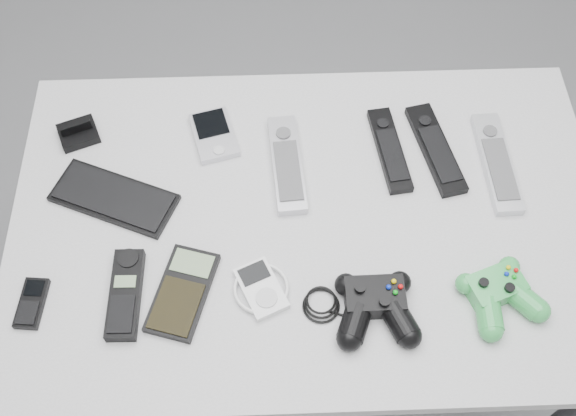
{
  "coord_description": "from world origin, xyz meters",
  "views": [
    {
      "loc": [
        0.02,
        -0.74,
        1.88
      ],
      "look_at": [
        0.04,
        -0.08,
        0.79
      ],
      "focal_mm": 42.0,
      "sensor_mm": 36.0,
      "label": 1
    }
  ],
  "objects_px": {
    "pda_keyboard": "(114,198)",
    "controller_black": "(376,304)",
    "remote_silver_a": "(287,164)",
    "cordless_handset": "(125,294)",
    "mobile_phone": "(32,303)",
    "mp3_player": "(261,288)",
    "calculator": "(183,292)",
    "desk": "(309,235)",
    "remote_black_a": "(390,149)",
    "remote_silver_b": "(497,162)",
    "pda": "(214,135)",
    "remote_black_b": "(436,148)",
    "controller_green": "(500,293)"
  },
  "relations": [
    {
      "from": "pda",
      "to": "controller_green",
      "type": "height_order",
      "value": "controller_green"
    },
    {
      "from": "calculator",
      "to": "mobile_phone",
      "type": "bearing_deg",
      "value": -160.78
    },
    {
      "from": "remote_black_b",
      "to": "controller_green",
      "type": "distance_m",
      "value": 0.33
    },
    {
      "from": "remote_silver_b",
      "to": "mobile_phone",
      "type": "xyz_separation_m",
      "value": [
        -0.88,
        -0.27,
        -0.0
      ]
    },
    {
      "from": "pda",
      "to": "controller_black",
      "type": "xyz_separation_m",
      "value": [
        0.29,
        -0.39,
        0.02
      ]
    },
    {
      "from": "mp3_player",
      "to": "controller_black",
      "type": "relative_size",
      "value": 0.43
    },
    {
      "from": "mobile_phone",
      "to": "controller_green",
      "type": "xyz_separation_m",
      "value": [
        0.83,
        -0.02,
        0.02
      ]
    },
    {
      "from": "remote_silver_a",
      "to": "controller_green",
      "type": "relative_size",
      "value": 1.57
    },
    {
      "from": "mobile_phone",
      "to": "cordless_handset",
      "type": "distance_m",
      "value": 0.17
    },
    {
      "from": "desk",
      "to": "remote_silver_b",
      "type": "xyz_separation_m",
      "value": [
        0.38,
        0.11,
        0.08
      ]
    },
    {
      "from": "pda",
      "to": "mp3_player",
      "type": "relative_size",
      "value": 1.16
    },
    {
      "from": "cordless_handset",
      "to": "calculator",
      "type": "bearing_deg",
      "value": 2.46
    },
    {
      "from": "cordless_handset",
      "to": "calculator",
      "type": "distance_m",
      "value": 0.1
    },
    {
      "from": "desk",
      "to": "pda",
      "type": "bearing_deg",
      "value": 133.06
    },
    {
      "from": "mobile_phone",
      "to": "desk",
      "type": "bearing_deg",
      "value": 23.38
    },
    {
      "from": "pda_keyboard",
      "to": "mp3_player",
      "type": "bearing_deg",
      "value": -12.39
    },
    {
      "from": "pda",
      "to": "controller_black",
      "type": "relative_size",
      "value": 0.5
    },
    {
      "from": "remote_black_a",
      "to": "cordless_handset",
      "type": "relative_size",
      "value": 1.21
    },
    {
      "from": "remote_silver_a",
      "to": "cordless_handset",
      "type": "height_order",
      "value": "cordless_handset"
    },
    {
      "from": "remote_black_a",
      "to": "mp3_player",
      "type": "xyz_separation_m",
      "value": [
        -0.26,
        -0.3,
        -0.0
      ]
    },
    {
      "from": "cordless_handset",
      "to": "calculator",
      "type": "height_order",
      "value": "cordless_handset"
    },
    {
      "from": "remote_silver_a",
      "to": "calculator",
      "type": "distance_m",
      "value": 0.33
    },
    {
      "from": "remote_silver_b",
      "to": "mp3_player",
      "type": "distance_m",
      "value": 0.54
    },
    {
      "from": "desk",
      "to": "remote_black_b",
      "type": "xyz_separation_m",
      "value": [
        0.26,
        0.15,
        0.08
      ]
    },
    {
      "from": "remote_black_b",
      "to": "remote_black_a",
      "type": "bearing_deg",
      "value": 167.15
    },
    {
      "from": "cordless_handset",
      "to": "remote_black_a",
      "type": "bearing_deg",
      "value": 32.01
    },
    {
      "from": "calculator",
      "to": "mp3_player",
      "type": "relative_size",
      "value": 1.62
    },
    {
      "from": "mobile_phone",
      "to": "mp3_player",
      "type": "distance_m",
      "value": 0.41
    },
    {
      "from": "remote_silver_b",
      "to": "cordless_handset",
      "type": "xyz_separation_m",
      "value": [
        -0.72,
        -0.26,
        0.0
      ]
    },
    {
      "from": "cordless_handset",
      "to": "pda",
      "type": "bearing_deg",
      "value": 68.21
    },
    {
      "from": "mp3_player",
      "to": "pda_keyboard",
      "type": "bearing_deg",
      "value": 120.39
    },
    {
      "from": "pda",
      "to": "remote_silver_b",
      "type": "xyz_separation_m",
      "value": [
        0.57,
        -0.09,
        0.0
      ]
    },
    {
      "from": "remote_silver_a",
      "to": "remote_black_a",
      "type": "bearing_deg",
      "value": 3.87
    },
    {
      "from": "desk",
      "to": "mp3_player",
      "type": "bearing_deg",
      "value": -122.57
    },
    {
      "from": "controller_black",
      "to": "pda",
      "type": "bearing_deg",
      "value": 125.99
    },
    {
      "from": "desk",
      "to": "remote_silver_b",
      "type": "height_order",
      "value": "remote_silver_b"
    },
    {
      "from": "pda_keyboard",
      "to": "controller_black",
      "type": "relative_size",
      "value": 0.96
    },
    {
      "from": "remote_silver_a",
      "to": "controller_black",
      "type": "bearing_deg",
      "value": -69.38
    },
    {
      "from": "calculator",
      "to": "controller_black",
      "type": "height_order",
      "value": "controller_black"
    },
    {
      "from": "remote_black_a",
      "to": "mobile_phone",
      "type": "height_order",
      "value": "remote_black_a"
    },
    {
      "from": "pda",
      "to": "remote_black_b",
      "type": "bearing_deg",
      "value": -21.2
    },
    {
      "from": "mobile_phone",
      "to": "calculator",
      "type": "xyz_separation_m",
      "value": [
        0.27,
        0.01,
        0.0
      ]
    },
    {
      "from": "cordless_handset",
      "to": "controller_black",
      "type": "bearing_deg",
      "value": -4.05
    },
    {
      "from": "remote_silver_b",
      "to": "mp3_player",
      "type": "height_order",
      "value": "remote_silver_b"
    },
    {
      "from": "remote_black_b",
      "to": "cordless_handset",
      "type": "xyz_separation_m",
      "value": [
        -0.6,
        -0.3,
        0.0
      ]
    },
    {
      "from": "pda",
      "to": "remote_silver_b",
      "type": "height_order",
      "value": "remote_silver_b"
    },
    {
      "from": "remote_silver_b",
      "to": "controller_green",
      "type": "relative_size",
      "value": 1.62
    },
    {
      "from": "pda_keyboard",
      "to": "remote_black_b",
      "type": "relative_size",
      "value": 1.08
    },
    {
      "from": "pda_keyboard",
      "to": "calculator",
      "type": "bearing_deg",
      "value": -31.92
    },
    {
      "from": "desk",
      "to": "remote_black_b",
      "type": "bearing_deg",
      "value": 29.5
    }
  ]
}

